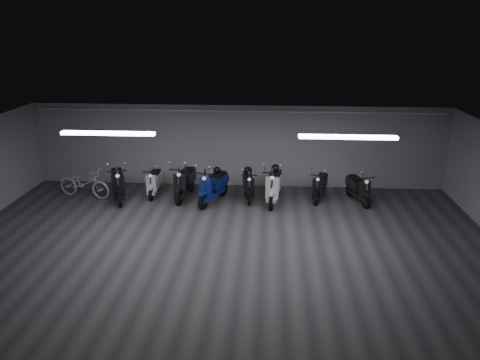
# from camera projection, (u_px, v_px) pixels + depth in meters

# --- Properties ---
(floor) EXTENTS (14.00, 10.00, 0.01)m
(floor) POSITION_uv_depth(u_px,v_px,m) (223.00, 253.00, 11.40)
(floor) COLOR #343437
(floor) RESTS_ON ground
(ceiling) EXTENTS (14.00, 10.00, 0.01)m
(ceiling) POSITION_uv_depth(u_px,v_px,m) (222.00, 143.00, 10.49)
(ceiling) COLOR gray
(ceiling) RESTS_ON ground
(back_wall) EXTENTS (14.00, 0.01, 2.80)m
(back_wall) POSITION_uv_depth(u_px,v_px,m) (238.00, 146.00, 15.67)
(back_wall) COLOR gray
(back_wall) RESTS_ON ground
(front_wall) EXTENTS (14.00, 0.01, 2.80)m
(front_wall) POSITION_uv_depth(u_px,v_px,m) (184.00, 335.00, 6.23)
(front_wall) COLOR gray
(front_wall) RESTS_ON ground
(fluor_strip_left) EXTENTS (2.40, 0.18, 0.08)m
(fluor_strip_left) POSITION_uv_depth(u_px,v_px,m) (108.00, 133.00, 11.65)
(fluor_strip_left) COLOR white
(fluor_strip_left) RESTS_ON ceiling
(fluor_strip_right) EXTENTS (2.40, 0.18, 0.08)m
(fluor_strip_right) POSITION_uv_depth(u_px,v_px,m) (348.00, 137.00, 11.27)
(fluor_strip_right) COLOR white
(fluor_strip_right) RESTS_ON ceiling
(conduit) EXTENTS (13.60, 0.05, 0.05)m
(conduit) POSITION_uv_depth(u_px,v_px,m) (237.00, 111.00, 15.19)
(conduit) COLOR white
(conduit) RESTS_ON back_wall
(scooter_1) EXTENTS (1.26, 2.03, 1.43)m
(scooter_1) POSITION_uv_depth(u_px,v_px,m) (118.00, 178.00, 14.57)
(scooter_1) COLOR black
(scooter_1) RESTS_ON floor
(scooter_2) EXTENTS (0.58, 1.62, 1.19)m
(scooter_2) POSITION_uv_depth(u_px,v_px,m) (154.00, 178.00, 15.02)
(scooter_2) COLOR silver
(scooter_2) RESTS_ON floor
(scooter_3) EXTENTS (0.86, 1.97, 1.42)m
(scooter_3) POSITION_uv_depth(u_px,v_px,m) (184.00, 177.00, 14.71)
(scooter_3) COLOR black
(scooter_3) RESTS_ON floor
(scooter_4) EXTENTS (1.29, 1.99, 1.41)m
(scooter_4) POSITION_uv_depth(u_px,v_px,m) (213.00, 181.00, 14.35)
(scooter_4) COLOR navy
(scooter_4) RESTS_ON floor
(scooter_5) EXTENTS (0.73, 1.66, 1.20)m
(scooter_5) POSITION_uv_depth(u_px,v_px,m) (248.00, 181.00, 14.67)
(scooter_5) COLOR black
(scooter_5) RESTS_ON floor
(scooter_6) EXTENTS (0.89, 2.02, 1.46)m
(scooter_6) POSITION_uv_depth(u_px,v_px,m) (274.00, 180.00, 14.36)
(scooter_6) COLOR silver
(scooter_6) RESTS_ON floor
(scooter_7) EXTENTS (0.95, 1.70, 1.21)m
(scooter_7) POSITION_uv_depth(u_px,v_px,m) (320.00, 182.00, 14.63)
(scooter_7) COLOR black
(scooter_7) RESTS_ON floor
(scooter_9) EXTENTS (1.00, 1.72, 1.21)m
(scooter_9) POSITION_uv_depth(u_px,v_px,m) (359.00, 184.00, 14.41)
(scooter_9) COLOR black
(scooter_9) RESTS_ON floor
(bicycle) EXTENTS (1.92, 1.06, 1.18)m
(bicycle) POSITION_uv_depth(u_px,v_px,m) (84.00, 180.00, 14.83)
(bicycle) COLOR white
(bicycle) RESTS_ON floor
(helmet_0) EXTENTS (0.28, 0.28, 0.28)m
(helmet_0) POSITION_uv_depth(u_px,v_px,m) (248.00, 171.00, 14.79)
(helmet_0) COLOR black
(helmet_0) RESTS_ON scooter_5
(helmet_1) EXTENTS (0.23, 0.23, 0.23)m
(helmet_1) POSITION_uv_depth(u_px,v_px,m) (217.00, 170.00, 14.48)
(helmet_1) COLOR black
(helmet_1) RESTS_ON scooter_4
(helmet_2) EXTENTS (0.27, 0.27, 0.27)m
(helmet_2) POSITION_uv_depth(u_px,v_px,m) (275.00, 168.00, 14.51)
(helmet_2) COLOR black
(helmet_2) RESTS_ON scooter_6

